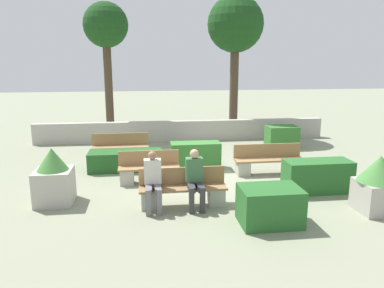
{
  "coord_description": "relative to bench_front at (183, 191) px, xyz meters",
  "views": [
    {
      "loc": [
        -1.57,
        -9.9,
        3.28
      ],
      "look_at": [
        -0.22,
        0.5,
        0.9
      ],
      "focal_mm": 35.0,
      "sensor_mm": 36.0,
      "label": 1
    }
  ],
  "objects": [
    {
      "name": "ground_plane",
      "position": [
        0.74,
        1.85,
        -0.33
      ],
      "size": [
        60.0,
        60.0,
        0.0
      ],
      "primitive_type": "plane",
      "color": "gray"
    },
    {
      "name": "perimeter_wall",
      "position": [
        0.74,
        6.97,
        0.08
      ],
      "size": [
        11.82,
        0.3,
        0.82
      ],
      "color": "#ADA89E",
      "rests_on": "ground_plane"
    },
    {
      "name": "bench_front",
      "position": [
        0.0,
        0.0,
        0.0
      ],
      "size": [
        1.99,
        0.48,
        0.85
      ],
      "color": "#937047",
      "rests_on": "ground_plane"
    },
    {
      "name": "bench_left_side",
      "position": [
        2.75,
        2.11,
        0.0
      ],
      "size": [
        2.03,
        0.49,
        0.85
      ],
      "rotation": [
        0.0,
        0.0,
        -0.05
      ],
      "color": "#937047",
      "rests_on": "ground_plane"
    },
    {
      "name": "bench_right_side",
      "position": [
        -1.65,
        4.31,
        -0.0
      ],
      "size": [
        1.88,
        0.49,
        0.85
      ],
      "rotation": [
        0.0,
        0.0,
        -0.02
      ],
      "color": "#937047",
      "rests_on": "ground_plane"
    },
    {
      "name": "bench_back",
      "position": [
        -0.74,
        1.72,
        -0.01
      ],
      "size": [
        1.65,
        0.48,
        0.85
      ],
      "rotation": [
        0.0,
        0.0,
        0.18
      ],
      "color": "#937047",
      "rests_on": "ground_plane"
    },
    {
      "name": "person_seated_man",
      "position": [
        0.26,
        -0.14,
        0.39
      ],
      "size": [
        0.38,
        0.64,
        1.32
      ],
      "color": "#333338",
      "rests_on": "ground_plane"
    },
    {
      "name": "person_seated_woman",
      "position": [
        -0.68,
        -0.14,
        0.39
      ],
      "size": [
        0.38,
        0.64,
        1.31
      ],
      "color": "slate",
      "rests_on": "ground_plane"
    },
    {
      "name": "hedge_block_near_left",
      "position": [
        0.69,
        2.92,
        0.07
      ],
      "size": [
        1.5,
        0.61,
        0.81
      ],
      "color": "#33702D",
      "rests_on": "ground_plane"
    },
    {
      "name": "hedge_block_near_right",
      "position": [
        1.65,
        -1.2,
        0.05
      ],
      "size": [
        1.22,
        0.87,
        0.77
      ],
      "color": "#286028",
      "rests_on": "ground_plane"
    },
    {
      "name": "hedge_block_mid_left",
      "position": [
        -1.42,
        3.05,
        -0.04
      ],
      "size": [
        2.2,
        0.83,
        0.58
      ],
      "color": "#235623",
      "rests_on": "ground_plane"
    },
    {
      "name": "hedge_block_mid_right",
      "position": [
        4.31,
        5.22,
        0.08
      ],
      "size": [
        1.14,
        0.78,
        0.83
      ],
      "color": "#33702D",
      "rests_on": "ground_plane"
    },
    {
      "name": "hedge_block_far_left",
      "position": [
        3.47,
        0.49,
        0.07
      ],
      "size": [
        1.67,
        0.68,
        0.8
      ],
      "color": "#286028",
      "rests_on": "ground_plane"
    },
    {
      "name": "planter_corner_left",
      "position": [
        4.19,
        -0.89,
        0.33
      ],
      "size": [
        0.92,
        0.92,
        1.26
      ],
      "color": "#ADA89E",
      "rests_on": "ground_plane"
    },
    {
      "name": "planter_corner_right",
      "position": [
        -2.94,
        0.54,
        0.28
      ],
      "size": [
        0.83,
        0.83,
        1.32
      ],
      "color": "#ADA89E",
      "rests_on": "ground_plane"
    },
    {
      "name": "tree_leftmost",
      "position": [
        -2.26,
        8.06,
        4.12
      ],
      "size": [
        1.82,
        1.82,
        5.55
      ],
      "color": "#473828",
      "rests_on": "ground_plane"
    },
    {
      "name": "tree_center_left",
      "position": [
        3.03,
        7.76,
        4.27
      ],
      "size": [
        2.33,
        2.33,
        5.87
      ],
      "color": "#473828",
      "rests_on": "ground_plane"
    }
  ]
}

